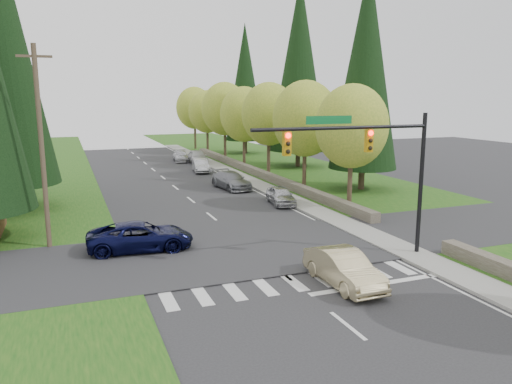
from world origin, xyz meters
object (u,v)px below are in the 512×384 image
suv_navy (141,236)px  parked_car_c (201,166)px  parked_car_b (231,180)px  parked_car_e (181,156)px  sedan_champagne (344,268)px  parked_car_a (281,195)px  parked_car_d (197,157)px

suv_navy → parked_car_c: (9.44, 24.15, -0.06)m
parked_car_b → parked_car_e: parked_car_b is taller
sedan_champagne → parked_car_e: 40.82m
parked_car_a → parked_car_d: bearing=97.8°
parked_car_a → sedan_champagne: bearing=-96.6°
sedan_champagne → parked_car_a: size_ratio=1.16×
parked_car_a → parked_car_d: 23.33m
suv_navy → parked_car_c: suv_navy is taller
parked_car_e → parked_car_c: bearing=-83.1°
suv_navy → parked_car_b: size_ratio=1.07×
sedan_champagne → parked_car_b: bearing=82.6°
sedan_champagne → parked_car_d: (3.79, 38.33, 0.06)m
sedan_champagne → parked_car_d: bearing=83.3°
sedan_champagne → parked_car_a: (3.84, 14.99, -0.08)m
parked_car_c → parked_car_e: parked_car_c is taller
parked_car_b → parked_car_c: parked_car_b is taller
parked_car_b → parked_car_d: size_ratio=1.07×
parked_car_d → sedan_champagne: bearing=-92.2°
sedan_champagne → suv_navy: bearing=131.4°
sedan_champagne → parked_car_a: 15.48m
parked_car_d → parked_car_e: size_ratio=1.07×
sedan_champagne → parked_car_b: (2.44, 21.99, -0.01)m
suv_navy → parked_car_e: bearing=-10.5°
parked_car_c → suv_navy: bearing=-103.4°
parked_car_b → parked_car_e: 18.76m
parked_car_b → parked_car_a: bearing=-86.0°
suv_navy → parked_car_a: (10.84, 7.36, -0.08)m
parked_car_e → parked_car_b: bearing=-83.1°
parked_car_d → parked_car_a: bearing=-86.5°
parked_car_c → parked_car_e: bearing=97.9°
suv_navy → parked_car_c: 25.93m
suv_navy → parked_car_d: bearing=-14.0°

